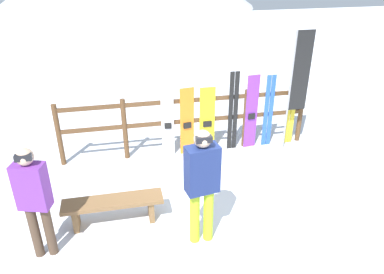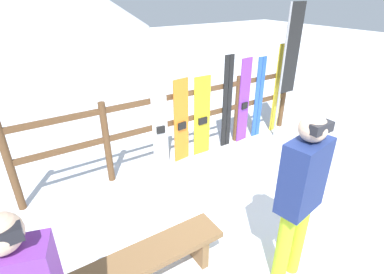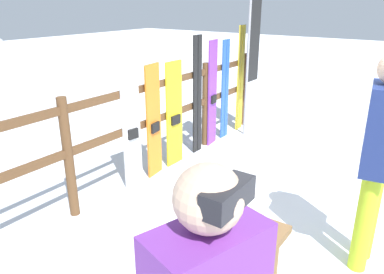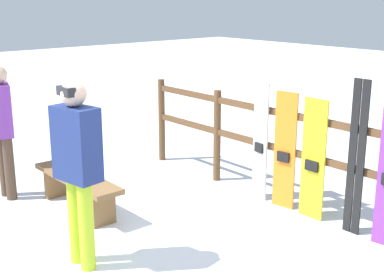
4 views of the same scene
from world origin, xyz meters
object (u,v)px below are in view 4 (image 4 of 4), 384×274
(snowboard_yellow, at_px, (313,160))
(ski_pair_black, at_px, (356,158))
(person_purple, at_px, (2,122))
(snowboard_white, at_px, (260,142))
(bench, at_px, (77,184))
(snowboard_orange, at_px, (285,151))
(person_navy, at_px, (77,161))

(snowboard_yellow, xyz_separation_m, ski_pair_black, (0.55, 0.00, 0.15))
(snowboard_yellow, bearing_deg, person_purple, -140.37)
(person_purple, height_order, snowboard_yellow, person_purple)
(ski_pair_black, bearing_deg, snowboard_white, -179.86)
(bench, relative_size, ski_pair_black, 0.90)
(bench, xyz_separation_m, snowboard_yellow, (1.96, 1.95, 0.37))
(bench, relative_size, snowboard_orange, 1.06)
(bench, relative_size, snowboard_white, 1.02)
(bench, relative_size, snowboard_yellow, 1.08)
(ski_pair_black, bearing_deg, person_navy, -116.08)
(snowboard_yellow, bearing_deg, snowboard_white, 179.99)
(snowboard_yellow, bearing_deg, ski_pair_black, 0.37)
(bench, relative_size, person_purple, 0.90)
(snowboard_white, bearing_deg, person_navy, -88.04)
(bench, bearing_deg, snowboard_white, 59.42)
(person_purple, distance_m, ski_pair_black, 4.23)
(bench, xyz_separation_m, person_navy, (1.24, -0.64, 0.72))
(bench, distance_m, ski_pair_black, 3.22)
(snowboard_white, height_order, ski_pair_black, ski_pair_black)
(bench, distance_m, snowboard_white, 2.30)
(bench, bearing_deg, person_navy, -27.33)
(snowboard_white, bearing_deg, ski_pair_black, 0.14)
(person_navy, relative_size, ski_pair_black, 1.06)
(person_navy, distance_m, person_purple, 2.21)
(snowboard_white, xyz_separation_m, ski_pair_black, (1.36, 0.00, 0.10))
(person_purple, relative_size, ski_pair_black, 1.00)
(bench, xyz_separation_m, snowboard_white, (1.15, 1.95, 0.41))
(snowboard_orange, bearing_deg, snowboard_white, 179.99)
(person_navy, bearing_deg, snowboard_orange, 83.27)
(ski_pair_black, bearing_deg, person_purple, -145.05)
(snowboard_white, height_order, snowboard_orange, snowboard_white)
(snowboard_orange, relative_size, snowboard_yellow, 1.01)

